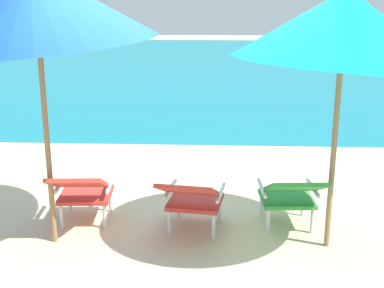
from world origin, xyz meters
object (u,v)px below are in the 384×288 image
lounge_chair_center (192,197)px  lounge_chair_right (291,194)px  beach_umbrella_right (344,26)px  lounge_chair_left (82,190)px  beach_umbrella_left (36,6)px

lounge_chair_center → lounge_chair_right: 0.98m
lounge_chair_center → beach_umbrella_right: bearing=-7.4°
lounge_chair_left → beach_umbrella_left: beach_umbrella_left is taller
lounge_chair_left → lounge_chair_center: size_ratio=0.96×
lounge_chair_left → lounge_chair_right: bearing=-0.2°
lounge_chair_right → beach_umbrella_right: beach_umbrella_right is taller
lounge_chair_left → beach_umbrella_right: bearing=-7.1°
lounge_chair_right → lounge_chair_left: bearing=179.8°
lounge_chair_left → lounge_chair_right: size_ratio=1.00×
lounge_chair_right → beach_umbrella_left: bearing=-172.1°
lounge_chair_left → lounge_chair_right: (2.08, -0.01, 0.00)m
lounge_chair_center → lounge_chair_left: bearing=173.3°
lounge_chair_left → lounge_chair_right: same height
beach_umbrella_left → lounge_chair_left: bearing=57.7°
lounge_chair_left → beach_umbrella_left: bearing=-122.3°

